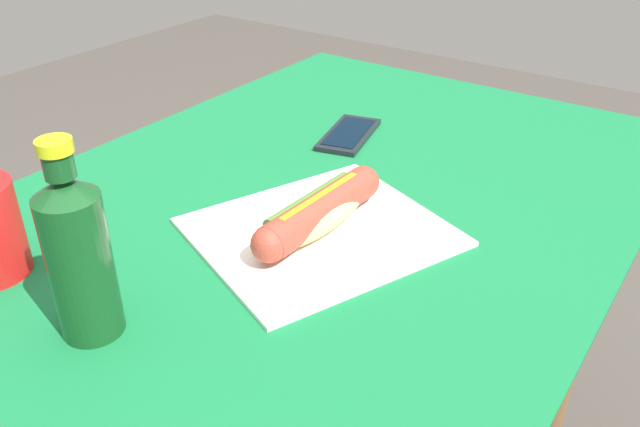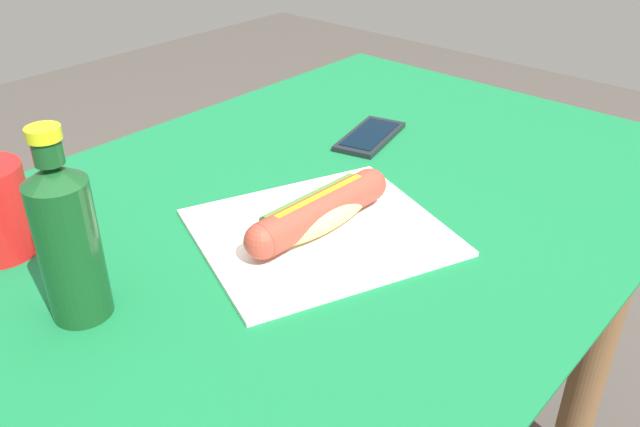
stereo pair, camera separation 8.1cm
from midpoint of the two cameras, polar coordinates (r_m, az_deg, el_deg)
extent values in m
cylinder|color=brown|center=(1.38, 19.39, -8.45)|extent=(0.07, 0.07, 0.70)
cylinder|color=brown|center=(1.57, -0.40, -1.45)|extent=(0.07, 0.07, 0.70)
cube|color=brown|center=(0.89, -4.45, -1.05)|extent=(1.17, 0.73, 0.03)
cube|color=#146B38|center=(0.88, -4.50, -0.11)|extent=(1.23, 0.79, 0.00)
cube|color=white|center=(0.83, -2.81, -1.70)|extent=(0.37, 0.35, 0.01)
ellipsoid|color=#E5BC75|center=(0.81, -2.86, -0.17)|extent=(0.19, 0.06, 0.05)
cylinder|color=#A83D2D|center=(0.81, -2.87, 0.16)|extent=(0.19, 0.05, 0.04)
sphere|color=#A83D2D|center=(0.88, 1.13, 2.67)|extent=(0.04, 0.04, 0.04)
sphere|color=#A83D2D|center=(0.75, -7.54, -2.78)|extent=(0.04, 0.04, 0.04)
cube|color=yellow|center=(0.80, -2.90, 1.39)|extent=(0.15, 0.01, 0.00)
cylinder|color=#4C7A2D|center=(0.82, -3.74, 0.96)|extent=(0.16, 0.03, 0.02)
cube|color=black|center=(1.10, 0.37, 6.81)|extent=(0.16, 0.10, 0.01)
cube|color=black|center=(1.09, 0.37, 7.04)|extent=(0.13, 0.08, 0.00)
cylinder|color=#14471E|center=(0.69, -23.24, -4.40)|extent=(0.06, 0.06, 0.15)
cone|color=#14471E|center=(0.65, -24.78, 1.99)|extent=(0.06, 0.06, 0.02)
cylinder|color=#14471E|center=(0.64, -25.20, 3.74)|extent=(0.03, 0.03, 0.02)
cylinder|color=yellow|center=(0.63, -25.56, 5.21)|extent=(0.03, 0.03, 0.01)
camera|label=1|loc=(0.04, -92.86, -1.67)|focal=36.91mm
camera|label=2|loc=(0.04, 87.14, 1.67)|focal=36.91mm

